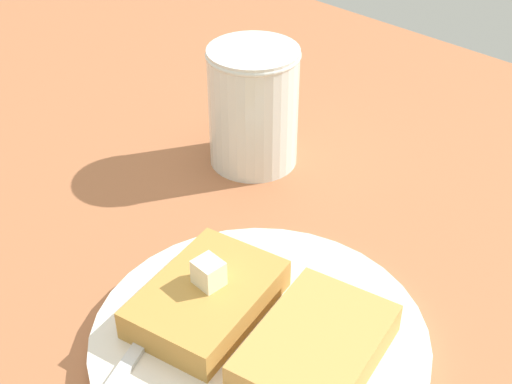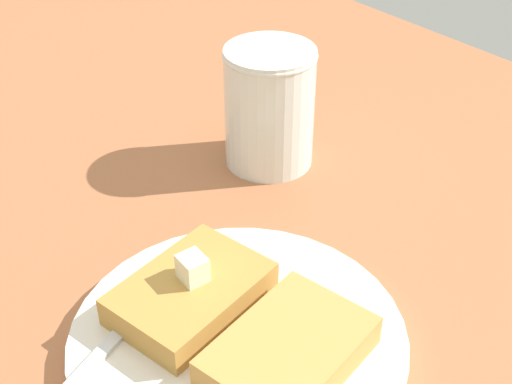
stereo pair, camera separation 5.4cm
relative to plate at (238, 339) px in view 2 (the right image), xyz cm
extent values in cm
cube|color=#A3613D|center=(-8.73, -11.79, -1.84)|extent=(127.15, 127.15, 2.16)
cylinder|color=silver|center=(0.00, 0.00, -0.10)|extent=(22.23, 22.23, 1.31)
torus|color=gray|center=(0.00, 0.00, 0.16)|extent=(22.23, 22.23, 0.80)
cube|color=#B7843C|center=(-4.03, -0.82, 1.67)|extent=(8.97, 11.47, 2.22)
cube|color=#C68F46|center=(4.03, 0.82, 1.67)|extent=(8.97, 11.47, 2.22)
cube|color=#F2EBCA|center=(-4.12, -0.49, 3.70)|extent=(1.94, 1.76, 1.84)
cube|color=silver|center=(-3.25, -9.77, 0.74)|extent=(4.67, 9.58, 0.36)
cube|color=silver|center=(-5.71, -3.86, 0.74)|extent=(3.11, 3.43, 0.36)
cube|color=silver|center=(-7.62, -1.41, 0.74)|extent=(1.52, 3.08, 0.36)
cube|color=silver|center=(-7.11, -1.20, 0.74)|extent=(1.52, 3.08, 0.36)
cube|color=silver|center=(-6.60, -0.99, 0.74)|extent=(1.52, 3.08, 0.36)
cube|color=silver|center=(-6.09, -0.78, 0.74)|extent=(1.52, 3.08, 0.36)
cylinder|color=#491909|center=(-16.06, 16.43, 2.84)|extent=(7.33, 7.33, 7.19)
cylinder|color=silver|center=(-16.06, 16.43, 4.73)|extent=(7.96, 7.96, 10.97)
torus|color=silver|center=(-16.06, 16.43, 9.76)|extent=(8.15, 8.15, 0.50)
camera|label=1|loc=(21.99, -23.76, 35.21)|focal=50.00mm
camera|label=2|loc=(25.68, -19.83, 35.21)|focal=50.00mm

